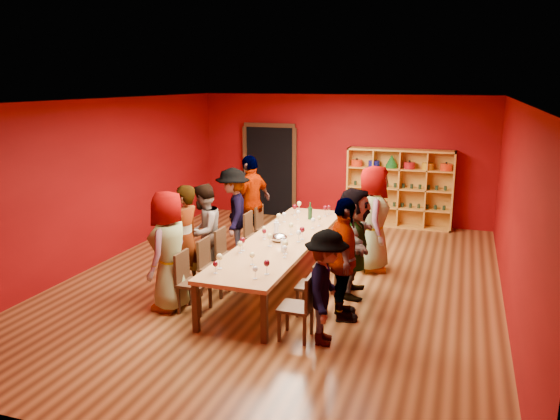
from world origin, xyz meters
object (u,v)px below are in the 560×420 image
at_px(chair_person_left_0, 189,278).
at_px(person_right_0, 326,288).
at_px(chair_person_right_0, 302,303).
at_px(chair_person_right_2, 333,262).
at_px(chair_person_left_2, 227,252).
at_px(chair_person_left_3, 254,233).
at_px(person_left_0, 169,251).
at_px(tasting_table, 282,242).
at_px(person_right_2, 354,242).
at_px(person_right_3, 373,219).
at_px(person_left_2, 204,232).
at_px(shelving_unit, 399,184).
at_px(person_left_3, 233,213).
at_px(spittoon_bowl, 279,238).
at_px(chair_person_right_1, 318,282).
at_px(person_left_4, 251,203).
at_px(person_left_1, 185,239).
at_px(chair_person_left_4, 264,226).
at_px(person_right_1, 344,260).
at_px(chair_person_right_3, 349,241).
at_px(wine_bottle, 310,213).
at_px(chair_person_left_1, 210,263).

distance_m(chair_person_left_0, person_right_0, 2.18).
distance_m(chair_person_right_0, chair_person_right_2, 1.73).
relative_size(chair_person_left_2, chair_person_left_3, 1.00).
bearing_deg(person_left_0, tasting_table, 139.91).
relative_size(chair_person_left_3, person_right_2, 0.52).
bearing_deg(person_right_3, person_left_2, 101.23).
bearing_deg(shelving_unit, tasting_table, -107.92).
height_order(tasting_table, chair_person_left_3, chair_person_left_3).
xyz_separation_m(person_left_3, spittoon_bowl, (1.32, -1.16, -0.05)).
xyz_separation_m(person_right_0, chair_person_right_1, (-0.32, 0.80, -0.26)).
height_order(chair_person_left_0, person_right_3, person_right_3).
xyz_separation_m(person_left_0, person_left_4, (0.04, 3.15, 0.06)).
distance_m(chair_person_left_3, person_left_3, 0.55).
height_order(person_right_0, person_right_2, person_right_2).
bearing_deg(person_right_0, chair_person_right_2, 3.26).
bearing_deg(chair_person_left_3, person_right_2, -28.88).
height_order(chair_person_left_3, person_right_3, person_right_3).
xyz_separation_m(tasting_table, spittoon_bowl, (0.00, -0.15, 0.11)).
height_order(chair_person_left_2, person_left_3, person_left_3).
bearing_deg(spittoon_bowl, chair_person_right_0, -62.65).
bearing_deg(chair_person_right_2, person_left_1, -163.25).
relative_size(chair_person_left_4, person_left_4, 0.47).
bearing_deg(chair_person_right_0, person_right_1, 65.32).
distance_m(shelving_unit, chair_person_left_2, 5.12).
distance_m(tasting_table, chair_person_right_2, 0.95).
distance_m(chair_person_left_3, spittoon_bowl, 1.51).
xyz_separation_m(chair_person_left_3, chair_person_right_3, (1.82, 0.07, 0.00)).
bearing_deg(spittoon_bowl, chair_person_left_2, -175.37).
relative_size(person_left_0, person_left_4, 0.94).
bearing_deg(chair_person_right_3, tasting_table, -129.96).
distance_m(person_left_0, chair_person_left_3, 2.62).
xyz_separation_m(tasting_table, chair_person_left_2, (-0.91, -0.23, -0.20)).
height_order(person_left_2, person_left_3, person_left_3).
bearing_deg(chair_person_right_1, spittoon_bowl, 133.50).
bearing_deg(person_left_2, person_right_0, 57.62).
bearing_deg(shelving_unit, person_left_3, -129.42).
relative_size(chair_person_left_4, chair_person_right_2, 1.00).
xyz_separation_m(chair_person_left_0, wine_bottle, (0.99, 2.98, 0.38)).
relative_size(person_left_2, chair_person_right_2, 1.83).
distance_m(chair_person_left_0, chair_person_right_2, 2.29).
height_order(chair_person_left_1, person_right_1, person_right_1).
xyz_separation_m(shelving_unit, chair_person_right_0, (-0.49, -6.22, -0.49)).
bearing_deg(person_right_1, wine_bottle, 7.39).
xyz_separation_m(person_right_3, wine_bottle, (-1.24, 0.33, -0.07)).
distance_m(person_left_0, person_left_3, 2.57).
relative_size(chair_person_left_0, person_left_1, 0.52).
bearing_deg(tasting_table, person_left_4, 126.62).
bearing_deg(person_left_0, person_left_3, -179.83).
height_order(chair_person_left_2, chair_person_left_4, same).
distance_m(chair_person_left_2, chair_person_left_3, 1.24).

